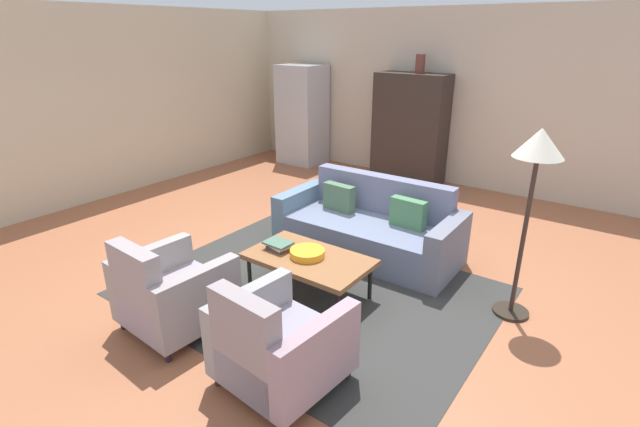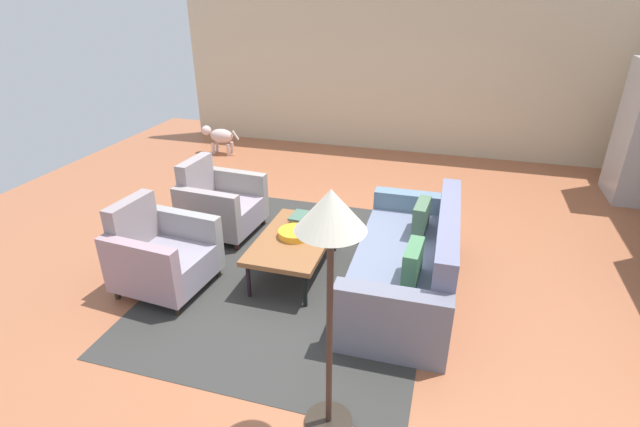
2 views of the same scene
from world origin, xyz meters
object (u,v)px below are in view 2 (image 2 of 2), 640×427
at_px(armchair_right, 160,255).
at_px(fruit_bowl, 295,233).
at_px(floor_lamp, 331,236).
at_px(dog, 219,136).
at_px(armchair_left, 218,205).
at_px(book_stack, 301,218).
at_px(coffee_table, 295,240).
at_px(couch, 413,265).

bearing_deg(armchair_right, fruit_bowl, 122.39).
bearing_deg(fruit_bowl, floor_lamp, 25.55).
height_order(fruit_bowl, dog, fruit_bowl).
height_order(armchair_left, dog, armchair_left).
bearing_deg(fruit_bowl, dog, -142.29).
bearing_deg(book_stack, coffee_table, 7.70).
relative_size(coffee_table, fruit_bowl, 3.57).
bearing_deg(armchair_left, armchair_right, 3.59).
relative_size(fruit_bowl, dog, 0.47).
bearing_deg(fruit_bowl, armchair_right, -62.44).
distance_m(couch, book_stack, 1.29).
distance_m(floor_lamp, dog, 6.12).
bearing_deg(coffee_table, couch, 90.06).
distance_m(couch, coffee_table, 1.19).
height_order(coffee_table, book_stack, book_stack).
height_order(coffee_table, armchair_left, armchair_left).
relative_size(couch, floor_lamp, 1.23).
relative_size(couch, fruit_bowl, 6.29).
xyz_separation_m(coffee_table, fruit_bowl, (-0.01, 0.00, 0.07)).
bearing_deg(armchair_left, coffee_table, 66.20).
xyz_separation_m(couch, armchair_right, (0.60, -2.35, 0.06)).
bearing_deg(armchair_right, book_stack, 134.74).
xyz_separation_m(armchair_right, dog, (-3.87, -1.36, -0.03)).
relative_size(couch, dog, 2.97).
bearing_deg(dog, armchair_right, 110.61).
bearing_deg(coffee_table, dog, -142.41).
height_order(couch, floor_lamp, floor_lamp).
bearing_deg(dog, armchair_left, 118.20).
bearing_deg(armchair_right, coffee_table, 121.84).
relative_size(coffee_table, armchair_left, 1.36).
bearing_deg(fruit_bowl, couch, 89.37).
xyz_separation_m(floor_lamp, dog, (-5.00, -3.35, -1.13)).
height_order(couch, coffee_table, couch).
distance_m(armchair_left, armchair_right, 1.20).
bearing_deg(floor_lamp, coffee_table, -154.27).
bearing_deg(book_stack, armchair_right, -50.09).
height_order(couch, armchair_right, armchair_right).
relative_size(armchair_left, fruit_bowl, 2.62).
xyz_separation_m(fruit_bowl, book_stack, (-0.33, -0.05, 0.01)).
distance_m(fruit_bowl, floor_lamp, 2.16).
xyz_separation_m(coffee_table, armchair_right, (0.59, -1.17, -0.03)).
height_order(couch, dog, couch).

